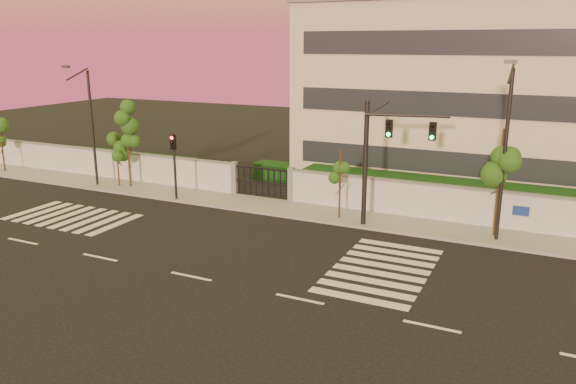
# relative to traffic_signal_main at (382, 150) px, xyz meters

# --- Properties ---
(ground) EXTENTS (120.00, 120.00, 0.00)m
(ground) POSITION_rel_traffic_signal_main_xyz_m (-5.27, -9.46, -4.23)
(ground) COLOR black
(ground) RESTS_ON ground
(sidewalk) EXTENTS (60.00, 3.00, 0.15)m
(sidewalk) POSITION_rel_traffic_signal_main_xyz_m (-5.27, 1.04, -4.15)
(sidewalk) COLOR gray
(sidewalk) RESTS_ON ground
(perimeter_wall) EXTENTS (60.00, 0.36, 2.20)m
(perimeter_wall) POSITION_rel_traffic_signal_main_xyz_m (-5.16, 2.54, -3.16)
(perimeter_wall) COLOR silver
(perimeter_wall) RESTS_ON ground
(hedge_row) EXTENTS (41.00, 4.25, 1.80)m
(hedge_row) POSITION_rel_traffic_signal_main_xyz_m (-4.10, 5.28, -3.41)
(hedge_row) COLOR black
(hedge_row) RESTS_ON ground
(institutional_building) EXTENTS (24.40, 12.40, 12.25)m
(institutional_building) POSITION_rel_traffic_signal_main_xyz_m (3.73, 12.53, 1.93)
(institutional_building) COLOR beige
(institutional_building) RESTS_ON ground
(road_markings) EXTENTS (57.00, 7.62, 0.02)m
(road_markings) POSITION_rel_traffic_signal_main_xyz_m (-6.85, -5.70, -4.22)
(road_markings) COLOR silver
(road_markings) RESTS_ON ground
(street_tree_a) EXTENTS (1.40, 1.11, 3.91)m
(street_tree_a) POSITION_rel_traffic_signal_main_xyz_m (-29.14, 0.63, -1.34)
(street_tree_a) COLOR #382314
(street_tree_a) RESTS_ON ground
(street_tree_b) EXTENTS (1.32, 1.05, 3.70)m
(street_tree_b) POSITION_rel_traffic_signal_main_xyz_m (-18.40, 0.99, -1.50)
(street_tree_b) COLOR #382314
(street_tree_b) RESTS_ON ground
(street_tree_c) EXTENTS (1.59, 1.27, 5.73)m
(street_tree_c) POSITION_rel_traffic_signal_main_xyz_m (-17.56, 1.15, -0.01)
(street_tree_c) COLOR #382314
(street_tree_c) RESTS_ON ground
(street_tree_d) EXTENTS (1.31, 1.04, 3.96)m
(street_tree_d) POSITION_rel_traffic_signal_main_xyz_m (-2.38, 0.55, -1.31)
(street_tree_d) COLOR #382314
(street_tree_d) RESTS_ON ground
(street_tree_e) EXTENTS (1.57, 1.25, 5.52)m
(street_tree_e) POSITION_rel_traffic_signal_main_xyz_m (5.67, 1.10, -0.17)
(street_tree_e) COLOR #382314
(street_tree_e) RESTS_ON ground
(traffic_signal_main) EXTENTS (4.20, 0.98, 6.69)m
(traffic_signal_main) POSITION_rel_traffic_signal_main_xyz_m (0.00, 0.00, 0.00)
(traffic_signal_main) COLOR black
(traffic_signal_main) RESTS_ON ground
(traffic_signal_secondary) EXTENTS (0.33, 0.33, 4.28)m
(traffic_signal_secondary) POSITION_rel_traffic_signal_main_xyz_m (-12.79, -0.28, -1.51)
(traffic_signal_secondary) COLOR black
(traffic_signal_secondary) RESTS_ON ground
(streetlight_west) EXTENTS (0.49, 1.96, 8.13)m
(streetlight_west) POSITION_rel_traffic_signal_main_xyz_m (-19.88, 0.29, 0.17)
(streetlight_west) COLOR black
(streetlight_west) RESTS_ON ground
(streetlight_east) EXTENTS (0.52, 2.11, 8.78)m
(streetlight_east) POSITION_rel_traffic_signal_main_xyz_m (5.81, 0.33, 0.52)
(streetlight_east) COLOR black
(streetlight_east) RESTS_ON ground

